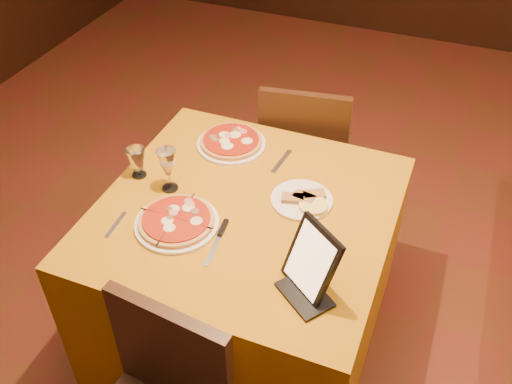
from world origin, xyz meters
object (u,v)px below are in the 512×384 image
at_px(pizza_near, 177,222).
at_px(pizza_far, 231,143).
at_px(main_table, 247,273).
at_px(tablet, 312,260).
at_px(water_glass, 137,163).
at_px(chair_main_far, 306,152).
at_px(wine_glass, 168,170).

relative_size(pizza_near, pizza_far, 1.04).
distance_m(main_table, tablet, 0.66).
xyz_separation_m(pizza_near, tablet, (0.54, -0.09, 0.10)).
xyz_separation_m(main_table, water_glass, (-0.48, 0.02, 0.44)).
relative_size(main_table, pizza_far, 3.66).
xyz_separation_m(main_table, pizza_far, (-0.21, 0.35, 0.39)).
bearing_deg(tablet, pizza_near, -153.14).
bearing_deg(pizza_far, chair_main_far, 65.30).
bearing_deg(pizza_near, pizza_far, 91.44).
bearing_deg(pizza_near, chair_main_far, 78.68).
bearing_deg(pizza_near, water_glass, 143.88).
height_order(water_glass, tablet, tablet).
bearing_deg(chair_main_far, tablet, 98.62).
relative_size(chair_main_far, wine_glass, 4.79).
height_order(main_table, wine_glass, wine_glass).
height_order(main_table, chair_main_far, chair_main_far).
relative_size(main_table, pizza_near, 3.53).
xyz_separation_m(pizza_near, pizza_far, (-0.01, 0.53, 0.00)).
height_order(pizza_near, wine_glass, wine_glass).
height_order(chair_main_far, wine_glass, wine_glass).
distance_m(chair_main_far, pizza_near, 1.06).
height_order(main_table, pizza_far, pizza_far).
relative_size(pizza_far, tablet, 1.23).
bearing_deg(wine_glass, chair_main_far, 68.57).
xyz_separation_m(water_glass, tablet, (0.82, -0.30, 0.06)).
xyz_separation_m(main_table, tablet, (0.34, -0.27, 0.49)).
relative_size(main_table, wine_glass, 5.79).
bearing_deg(water_glass, pizza_far, 51.14).
distance_m(pizza_far, wine_glass, 0.38).
height_order(chair_main_far, pizza_far, chair_main_far).
bearing_deg(main_table, pizza_far, 121.18).
height_order(pizza_far, wine_glass, wine_glass).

